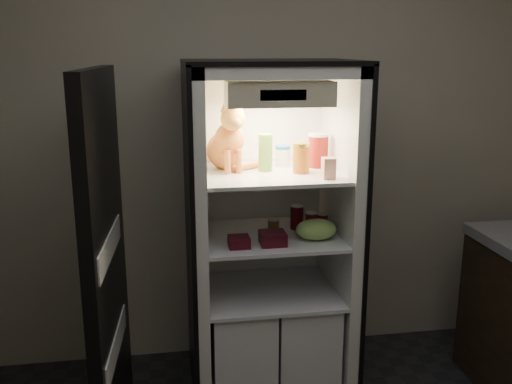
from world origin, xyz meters
TOP-DOWN VIEW (x-y plane):
  - room_shell at (0.00, 0.00)m, footprint 3.60×3.60m
  - refrigerator at (0.00, 1.38)m, footprint 0.90×0.72m
  - fridge_door at (-0.85, 1.00)m, footprint 0.11×0.87m
  - tabby_cat at (-0.22, 1.42)m, footprint 0.34×0.38m
  - parmesan_shaker at (-0.02, 1.36)m, footprint 0.08×0.08m
  - mayo_tub at (0.09, 1.46)m, footprint 0.08×0.08m
  - salsa_jar at (0.15, 1.27)m, footprint 0.09×0.09m
  - pepper_jar at (0.28, 1.41)m, footprint 0.11×0.11m
  - cream_carton at (0.26, 1.12)m, footprint 0.06×0.06m
  - soda_can_a at (0.16, 1.39)m, footprint 0.07×0.07m
  - soda_can_b at (0.28, 1.29)m, footprint 0.06×0.06m
  - soda_can_c at (0.22, 1.29)m, footprint 0.07×0.07m
  - condiment_jar at (0.02, 1.33)m, footprint 0.06×0.06m
  - grape_bag at (0.23, 1.20)m, footprint 0.22×0.16m
  - berry_box_left at (-0.20, 1.15)m, footprint 0.11×0.11m
  - berry_box_right at (-0.02, 1.16)m, footprint 0.13×0.13m

SIDE VIEW (x-z plane):
  - refrigerator at x=0.00m, z-range -0.15..1.73m
  - fridge_door at x=-0.85m, z-range -0.01..1.84m
  - berry_box_left at x=-0.20m, z-range 0.94..0.99m
  - berry_box_right at x=-0.02m, z-range 0.94..1.01m
  - condiment_jar at x=0.02m, z-range 0.94..1.03m
  - grape_bag at x=0.23m, z-range 0.94..1.05m
  - soda_can_b at x=0.28m, z-range 0.94..1.05m
  - soda_can_c at x=0.22m, z-range 0.94..1.06m
  - soda_can_a at x=0.16m, z-range 0.94..1.08m
  - cream_carton at x=0.26m, z-range 1.29..1.40m
  - mayo_tub at x=0.09m, z-range 1.29..1.41m
  - salsa_jar at x=0.15m, z-range 1.29..1.45m
  - pepper_jar at x=0.28m, z-range 1.29..1.48m
  - parmesan_shaker at x=-0.02m, z-range 1.29..1.49m
  - tabby_cat at x=-0.22m, z-range 1.24..1.63m
  - room_shell at x=0.00m, z-range -0.18..3.42m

